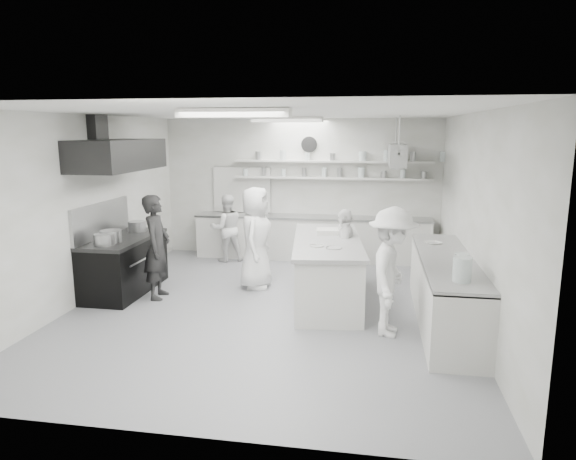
% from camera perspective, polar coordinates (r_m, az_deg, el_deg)
% --- Properties ---
extents(floor, '(6.00, 7.00, 0.02)m').
position_cam_1_polar(floor, '(8.14, -2.25, -8.73)').
color(floor, '#8D909C').
rests_on(floor, ground).
extents(ceiling, '(6.00, 7.00, 0.02)m').
position_cam_1_polar(ceiling, '(7.66, -2.42, 13.04)').
color(ceiling, white).
rests_on(ceiling, wall_back).
extents(wall_back, '(6.00, 0.04, 3.00)m').
position_cam_1_polar(wall_back, '(11.17, 1.36, 4.68)').
color(wall_back, silver).
rests_on(wall_back, floor).
extents(wall_front, '(6.00, 0.04, 3.00)m').
position_cam_1_polar(wall_front, '(4.47, -11.59, -5.37)').
color(wall_front, silver).
rests_on(wall_front, floor).
extents(wall_left, '(0.04, 7.00, 3.00)m').
position_cam_1_polar(wall_left, '(8.87, -21.68, 2.21)').
color(wall_left, silver).
rests_on(wall_left, floor).
extents(wall_right, '(0.04, 7.00, 3.00)m').
position_cam_1_polar(wall_right, '(7.73, 20.01, 1.12)').
color(wall_right, silver).
rests_on(wall_right, floor).
extents(stove, '(0.80, 1.80, 0.90)m').
position_cam_1_polar(stove, '(9.22, -17.81, -3.88)').
color(stove, black).
rests_on(stove, floor).
extents(exhaust_hood, '(0.85, 2.00, 0.50)m').
position_cam_1_polar(exhaust_hood, '(8.94, -18.53, 7.97)').
color(exhaust_hood, '#242424').
rests_on(exhaust_hood, wall_left).
extents(back_counter, '(5.00, 0.60, 0.92)m').
position_cam_1_polar(back_counter, '(11.01, 2.66, -0.91)').
color(back_counter, silver).
rests_on(back_counter, floor).
extents(shelf_lower, '(4.20, 0.26, 0.04)m').
position_cam_1_polar(shelf_lower, '(10.94, 4.91, 5.82)').
color(shelf_lower, silver).
rests_on(shelf_lower, wall_back).
extents(shelf_upper, '(4.20, 0.26, 0.04)m').
position_cam_1_polar(shelf_upper, '(10.92, 4.95, 7.65)').
color(shelf_upper, silver).
rests_on(shelf_upper, wall_back).
extents(pass_through_window, '(1.30, 0.04, 1.00)m').
position_cam_1_polar(pass_through_window, '(11.42, -5.15, 4.52)').
color(pass_through_window, black).
rests_on(pass_through_window, wall_back).
extents(wall_clock, '(0.32, 0.05, 0.32)m').
position_cam_1_polar(wall_clock, '(11.04, 2.39, 9.54)').
color(wall_clock, white).
rests_on(wall_clock, wall_back).
extents(right_counter, '(0.74, 3.30, 0.94)m').
position_cam_1_polar(right_counter, '(7.72, 17.19, -6.60)').
color(right_counter, silver).
rests_on(right_counter, floor).
extents(pot_rack, '(0.30, 1.60, 0.40)m').
position_cam_1_polar(pot_rack, '(9.91, 12.09, 8.26)').
color(pot_rack, '#A1A1A3').
rests_on(pot_rack, ceiling).
extents(light_fixture_front, '(1.30, 0.25, 0.10)m').
position_cam_1_polar(light_fixture_front, '(5.91, -6.11, 12.89)').
color(light_fixture_front, silver).
rests_on(light_fixture_front, ceiling).
extents(light_fixture_rear, '(1.30, 0.25, 0.10)m').
position_cam_1_polar(light_fixture_rear, '(9.43, -0.11, 12.26)').
color(light_fixture_rear, silver).
rests_on(light_fixture_rear, ceiling).
extents(prep_island, '(1.29, 2.73, 0.97)m').
position_cam_1_polar(prep_island, '(8.38, 4.37, -4.61)').
color(prep_island, silver).
rests_on(prep_island, floor).
extents(stove_pot, '(0.34, 0.34, 0.25)m').
position_cam_1_polar(stove_pot, '(8.75, -19.21, -0.83)').
color(stove_pot, '#A1A1A3').
rests_on(stove_pot, stove).
extents(cook_stove, '(0.48, 0.67, 1.73)m').
position_cam_1_polar(cook_stove, '(8.65, -14.46, -1.85)').
color(cook_stove, black).
rests_on(cook_stove, floor).
extents(cook_back, '(0.86, 0.80, 1.43)m').
position_cam_1_polar(cook_back, '(10.87, -6.88, 0.23)').
color(cook_back, white).
rests_on(cook_back, floor).
extents(cook_island_left, '(0.57, 0.88, 1.79)m').
position_cam_1_polar(cook_island_left, '(8.94, -3.65, -0.89)').
color(cook_island_left, white).
rests_on(cook_island_left, floor).
extents(cook_island_right, '(0.36, 0.86, 1.47)m').
position_cam_1_polar(cook_island_right, '(8.64, 6.36, -2.46)').
color(cook_island_right, white).
rests_on(cook_island_right, floor).
extents(cook_right, '(0.83, 1.23, 1.76)m').
position_cam_1_polar(cook_right, '(7.00, 11.55, -4.63)').
color(cook_right, white).
rests_on(cook_right, floor).
extents(bowl_island_a, '(0.27, 0.27, 0.06)m').
position_cam_1_polar(bowl_island_a, '(7.64, 5.17, -2.17)').
color(bowl_island_a, '#A1A1A3').
rests_on(bowl_island_a, prep_island).
extents(bowl_island_b, '(0.26, 0.26, 0.07)m').
position_cam_1_polar(bowl_island_b, '(7.74, 3.25, -1.94)').
color(bowl_island_b, silver).
rests_on(bowl_island_b, prep_island).
extents(bowl_right, '(0.33, 0.33, 0.06)m').
position_cam_1_polar(bowl_right, '(8.45, 15.91, -1.49)').
color(bowl_right, silver).
rests_on(bowl_right, right_counter).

